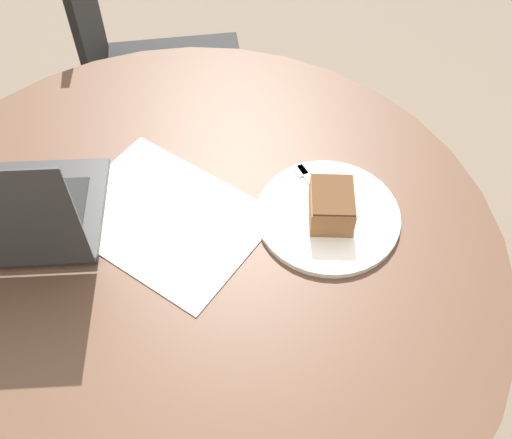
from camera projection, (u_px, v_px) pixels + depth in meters
The scene contains 7 objects.
ground_plane at pixel (209, 407), 1.62m from camera, with size 12.00×12.00×0.00m, color #6B5B4C.
dining_table at pixel (189, 293), 1.14m from camera, with size 1.12×1.12×0.76m.
chair at pixel (145, 71), 1.72m from camera, with size 0.52×0.52×0.98m.
paper_document at pixel (165, 217), 1.06m from camera, with size 0.41×0.37×0.00m.
plate at pixel (328, 216), 1.06m from camera, with size 0.25×0.25×0.01m.
cake_slice at pixel (332, 205), 1.02m from camera, with size 0.09×0.10×0.06m.
fork at pixel (317, 190), 1.08m from camera, with size 0.12×0.15×0.00m.
Camera 1 is at (0.22, -0.55, 1.60)m, focal length 42.00 mm.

